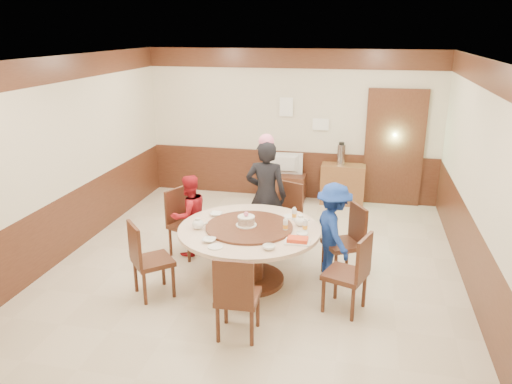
% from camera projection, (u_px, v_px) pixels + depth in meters
% --- Properties ---
extents(room, '(6.00, 6.04, 2.84)m').
position_uv_depth(room, '(259.00, 189.00, 6.73)').
color(room, beige).
rests_on(room, ground).
extents(banquet_table, '(1.80, 1.80, 0.78)m').
position_uv_depth(banquet_table, '(249.00, 244.00, 6.36)').
color(banquet_table, '#472316').
rests_on(banquet_table, ground).
extents(chair_0, '(0.61, 0.60, 0.97)m').
position_uv_depth(chair_0, '(343.00, 254.00, 6.59)').
color(chair_0, '#472316').
rests_on(chair_0, ground).
extents(chair_1, '(0.57, 0.58, 0.97)m').
position_uv_depth(chair_1, '(284.00, 227.00, 7.48)').
color(chair_1, '#472316').
rests_on(chair_1, ground).
extents(chair_2, '(0.58, 0.58, 0.97)m').
position_uv_depth(chair_2, '(187.00, 235.00, 7.22)').
color(chair_2, '#472316').
rests_on(chair_2, ground).
extents(chair_3, '(0.62, 0.62, 0.97)m').
position_uv_depth(chair_3, '(152.00, 272.00, 6.11)').
color(chair_3, '#472316').
rests_on(chair_3, ground).
extents(chair_4, '(0.46, 0.47, 0.97)m').
position_uv_depth(chair_4, '(238.00, 310.00, 5.29)').
color(chair_4, '#472316').
rests_on(chair_4, ground).
extents(chair_5, '(0.57, 0.56, 0.97)m').
position_uv_depth(chair_5, '(346.00, 287.00, 5.77)').
color(chair_5, '#472316').
rests_on(chair_5, ground).
extents(person_standing, '(0.60, 0.40, 1.65)m').
position_uv_depth(person_standing, '(266.00, 196.00, 7.27)').
color(person_standing, black).
rests_on(person_standing, ground).
extents(person_red, '(0.71, 0.73, 1.19)m').
position_uv_depth(person_red, '(189.00, 215.00, 7.15)').
color(person_red, '#AB1620').
rests_on(person_red, ground).
extents(person_blue, '(0.77, 0.95, 1.28)m').
position_uv_depth(person_blue, '(333.00, 231.00, 6.49)').
color(person_blue, navy).
rests_on(person_blue, ground).
extents(birthday_cake, '(0.26, 0.26, 0.19)m').
position_uv_depth(birthday_cake, '(246.00, 221.00, 6.28)').
color(birthday_cake, white).
rests_on(birthday_cake, banquet_table).
extents(teapot_left, '(0.17, 0.15, 0.13)m').
position_uv_depth(teapot_left, '(198.00, 224.00, 6.25)').
color(teapot_left, white).
rests_on(teapot_left, banquet_table).
extents(teapot_right, '(0.17, 0.15, 0.13)m').
position_uv_depth(teapot_right, '(300.00, 221.00, 6.35)').
color(teapot_right, white).
rests_on(teapot_right, banquet_table).
extents(bowl_0, '(0.17, 0.17, 0.04)m').
position_uv_depth(bowl_0, '(216.00, 214.00, 6.70)').
color(bowl_0, white).
rests_on(bowl_0, banquet_table).
extents(bowl_1, '(0.15, 0.15, 0.05)m').
position_uv_depth(bowl_1, '(269.00, 247.00, 5.69)').
color(bowl_1, white).
rests_on(bowl_1, banquet_table).
extents(bowl_2, '(0.16, 0.16, 0.04)m').
position_uv_depth(bowl_2, '(209.00, 240.00, 5.89)').
color(bowl_2, white).
rests_on(bowl_2, banquet_table).
extents(bowl_3, '(0.14, 0.14, 0.05)m').
position_uv_depth(bowl_3, '(302.00, 234.00, 6.05)').
color(bowl_3, white).
rests_on(bowl_3, banquet_table).
extents(saucer_near, '(0.18, 0.18, 0.01)m').
position_uv_depth(saucer_near, '(215.00, 247.00, 5.74)').
color(saucer_near, white).
rests_on(saucer_near, banquet_table).
extents(saucer_far, '(0.18, 0.18, 0.01)m').
position_uv_depth(saucer_far, '(290.00, 216.00, 6.67)').
color(saucer_far, white).
rests_on(saucer_far, banquet_table).
extents(shrimp_platter, '(0.30, 0.20, 0.06)m').
position_uv_depth(shrimp_platter, '(298.00, 241.00, 5.86)').
color(shrimp_platter, white).
rests_on(shrimp_platter, banquet_table).
extents(bottle_0, '(0.06, 0.06, 0.16)m').
position_uv_depth(bottle_0, '(285.00, 226.00, 6.16)').
color(bottle_0, white).
rests_on(bottle_0, banquet_table).
extents(bottle_1, '(0.06, 0.06, 0.16)m').
position_uv_depth(bottle_1, '(305.00, 226.00, 6.14)').
color(bottle_1, white).
rests_on(bottle_1, banquet_table).
extents(bottle_2, '(0.06, 0.06, 0.16)m').
position_uv_depth(bottle_2, '(294.00, 214.00, 6.53)').
color(bottle_2, white).
rests_on(bottle_2, banquet_table).
extents(tv_stand, '(0.85, 0.45, 0.50)m').
position_uv_depth(tv_stand, '(283.00, 187.00, 9.55)').
color(tv_stand, '#472316').
rests_on(tv_stand, ground).
extents(television, '(0.72, 0.13, 0.41)m').
position_uv_depth(television, '(283.00, 164.00, 9.41)').
color(television, gray).
rests_on(television, tv_stand).
extents(side_cabinet, '(0.80, 0.40, 0.75)m').
position_uv_depth(side_cabinet, '(342.00, 184.00, 9.31)').
color(side_cabinet, brown).
rests_on(side_cabinet, ground).
extents(thermos, '(0.15, 0.15, 0.38)m').
position_uv_depth(thermos, '(341.00, 155.00, 9.15)').
color(thermos, silver).
rests_on(thermos, side_cabinet).
extents(notice_left, '(0.25, 0.00, 0.35)m').
position_uv_depth(notice_left, '(286.00, 107.00, 9.27)').
color(notice_left, white).
rests_on(notice_left, room).
extents(notice_right, '(0.30, 0.00, 0.22)m').
position_uv_depth(notice_right, '(321.00, 124.00, 9.23)').
color(notice_right, white).
rests_on(notice_right, room).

